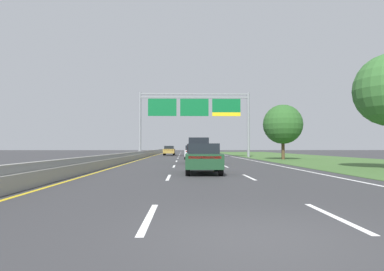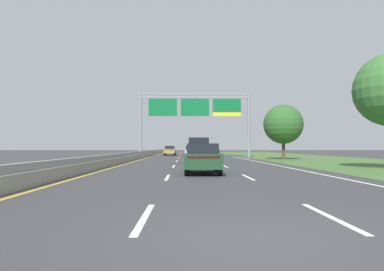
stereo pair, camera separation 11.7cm
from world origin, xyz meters
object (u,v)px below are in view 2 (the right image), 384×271
Objects in this scene: car_red_centre_lane_sedan at (191,150)px; roadside_tree_mid at (283,124)px; car_silver_centre_lane_sedan at (193,152)px; car_grey_right_lane_sedan at (213,150)px; overhead_sign_gantry at (195,111)px; pickup_truck_black at (199,151)px; car_darkgreen_centre_lane_sedan at (202,158)px; car_gold_left_lane_sedan at (170,150)px.

roadside_tree_mid is (9.78, -22.06, 3.08)m from car_red_centre_lane_sedan.
car_silver_centre_lane_sedan is at bearing 178.96° from car_red_centre_lane_sedan.
car_grey_right_lane_sedan is at bearing -12.46° from car_silver_centre_lane_sedan.
overhead_sign_gantry is 11.74m from car_grey_right_lane_sedan.
pickup_truck_black is at bearing 179.68° from car_red_centre_lane_sedan.
roadside_tree_mid is (9.97, -1.88, 3.08)m from car_silver_centre_lane_sedan.
overhead_sign_gantry is at bearing 137.50° from roadside_tree_mid.
overhead_sign_gantry reaches higher than car_silver_centre_lane_sedan.
pickup_truck_black is at bearing -178.53° from car_silver_centre_lane_sedan.
pickup_truck_black is 27.26m from car_grey_right_lane_sedan.
car_silver_centre_lane_sedan is 21.54m from car_darkgreen_centre_lane_sedan.
car_darkgreen_centre_lane_sedan is at bearing -90.87° from overhead_sign_gantry.
car_gold_left_lane_sedan is at bearing 107.87° from overhead_sign_gantry.
roadside_tree_mid is at bearing -25.68° from car_darkgreen_centre_lane_sedan.
roadside_tree_mid is (9.95, 19.65, 3.08)m from car_darkgreen_centre_lane_sedan.
car_red_centre_lane_sedan is 24.32m from roadside_tree_mid.
overhead_sign_gantry is 3.42× the size of car_silver_centre_lane_sedan.
car_gold_left_lane_sedan and car_darkgreen_centre_lane_sedan have the same top height.
car_darkgreen_centre_lane_sedan is (-0.43, -28.38, -5.48)m from overhead_sign_gantry.
car_silver_centre_lane_sedan is 1.00× the size of car_grey_right_lane_sedan.
car_darkgreen_centre_lane_sedan is (-3.64, -38.25, 0.00)m from car_grey_right_lane_sedan.
car_grey_right_lane_sedan is 19.88m from roadside_tree_mid.
car_gold_left_lane_sedan is at bearing 122.84° from roadside_tree_mid.
car_grey_right_lane_sedan and car_darkgreen_centre_lane_sedan have the same top height.
pickup_truck_black is 13.16m from roadside_tree_mid.
pickup_truck_black reaches higher than car_gold_left_lane_sedan.
car_gold_left_lane_sedan is 1.00× the size of car_darkgreen_centre_lane_sedan.
car_gold_left_lane_sedan is (-3.88, 12.04, -5.48)m from overhead_sign_gantry.
overhead_sign_gantry is at bearing -179.39° from car_red_centre_lane_sedan.
car_silver_centre_lane_sedan is 20.18m from car_red_centre_lane_sedan.
car_red_centre_lane_sedan is at bearing 91.10° from overhead_sign_gantry.
car_red_centre_lane_sedan is 4.89m from car_grey_right_lane_sedan.
pickup_truck_black reaches higher than car_silver_centre_lane_sedan.
pickup_truck_black is 1.22× the size of car_darkgreen_centre_lane_sedan.
car_gold_left_lane_sedan is (-3.71, 29.21, -0.26)m from pickup_truck_black.
pickup_truck_black is 1.23× the size of car_silver_centre_lane_sedan.
overhead_sign_gantry reaches higher than car_red_centre_lane_sedan.
car_gold_left_lane_sedan is 40.56m from car_darkgreen_centre_lane_sedan.
car_darkgreen_centre_lane_sedan is at bearing 174.32° from car_grey_right_lane_sedan.
overhead_sign_gantry is 3.41× the size of car_red_centre_lane_sedan.
overhead_sign_gantry is 3.39× the size of car_darkgreen_centre_lane_sedan.
car_silver_centre_lane_sedan is 10.61m from roadside_tree_mid.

